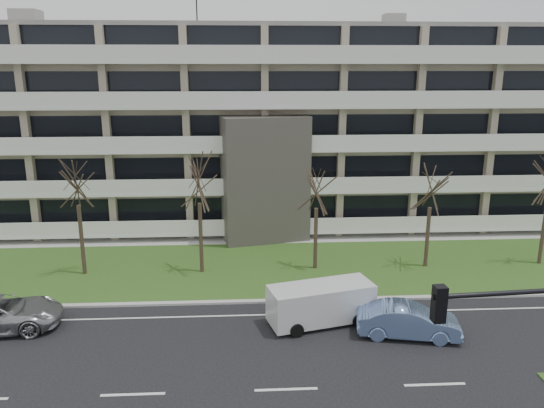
{
  "coord_description": "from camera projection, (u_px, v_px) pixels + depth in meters",
  "views": [
    {
      "loc": [
        -1.58,
        -18.33,
        12.47
      ],
      "look_at": [
        -0.0,
        10.0,
        4.97
      ],
      "focal_mm": 35.0,
      "sensor_mm": 36.0,
      "label": 1
    }
  ],
  "objects": [
    {
      "name": "ground",
      "position": [
        286.0,
        389.0,
        20.97
      ],
      "size": [
        160.0,
        160.0,
        0.0
      ],
      "primitive_type": "plane",
      "color": "black",
      "rests_on": "ground"
    },
    {
      "name": "grass_verge",
      "position": [
        269.0,
        267.0,
        33.51
      ],
      "size": [
        90.0,
        10.0,
        0.06
      ],
      "primitive_type": "cube",
      "color": "#32531B",
      "rests_on": "ground"
    },
    {
      "name": "curb",
      "position": [
        274.0,
        301.0,
        28.68
      ],
      "size": [
        90.0,
        0.35,
        0.12
      ],
      "primitive_type": "cube",
      "color": "#B2B2AD",
      "rests_on": "ground"
    },
    {
      "name": "sidewalk",
      "position": [
        266.0,
        239.0,
        38.82
      ],
      "size": [
        90.0,
        2.0,
        0.08
      ],
      "primitive_type": "cube",
      "color": "#B2B2AD",
      "rests_on": "ground"
    },
    {
      "name": "lane_edge_line",
      "position": [
        276.0,
        314.0,
        27.24
      ],
      "size": [
        90.0,
        0.12,
        0.01
      ],
      "primitive_type": "cube",
      "color": "white",
      "rests_on": "ground"
    },
    {
      "name": "apartment_building",
      "position": [
        262.0,
        125.0,
        43.46
      ],
      "size": [
        60.5,
        15.1,
        18.75
      ],
      "color": "tan",
      "rests_on": "ground"
    },
    {
      "name": "blue_sedan",
      "position": [
        408.0,
        321.0,
        24.91
      ],
      "size": [
        5.01,
        2.54,
        1.57
      ],
      "primitive_type": "imported",
      "rotation": [
        0.0,
        0.0,
        1.38
      ],
      "color": "#7B9BD6",
      "rests_on": "ground"
    },
    {
      "name": "white_van",
      "position": [
        322.0,
        300.0,
        26.1
      ],
      "size": [
        5.47,
        3.15,
        2.0
      ],
      "rotation": [
        0.0,
        0.0,
        0.26
      ],
      "color": "silver",
      "rests_on": "ground"
    },
    {
      "name": "tree_2",
      "position": [
        76.0,
        177.0,
        30.93
      ],
      "size": [
        3.92,
        3.92,
        7.83
      ],
      "color": "#382B21",
      "rests_on": "ground"
    },
    {
      "name": "tree_3",
      "position": [
        199.0,
        175.0,
        31.23
      ],
      "size": [
        3.95,
        3.95,
        7.91
      ],
      "color": "#382B21",
      "rests_on": "ground"
    },
    {
      "name": "tree_4",
      "position": [
        317.0,
        184.0,
        31.97
      ],
      "size": [
        3.53,
        3.53,
        7.05
      ],
      "color": "#382B21",
      "rests_on": "ground"
    },
    {
      "name": "tree_5",
      "position": [
        432.0,
        184.0,
        32.32
      ],
      "size": [
        3.49,
        3.49,
        6.97
      ],
      "color": "#382B21",
      "rests_on": "ground"
    }
  ]
}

